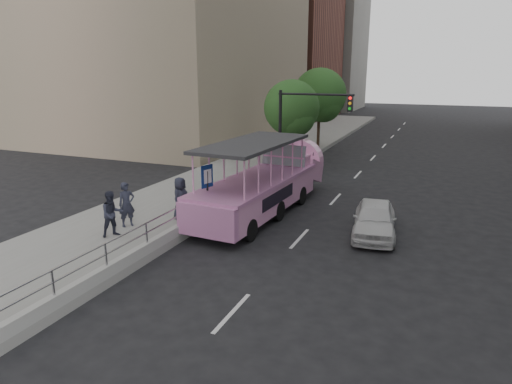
{
  "coord_description": "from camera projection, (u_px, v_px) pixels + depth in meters",
  "views": [
    {
      "loc": [
        5.81,
        -11.83,
        6.28
      ],
      "look_at": [
        -0.56,
        3.38,
        1.85
      ],
      "focal_mm": 32.0,
      "sensor_mm": 36.0,
      "label": 1
    }
  ],
  "objects": [
    {
      "name": "guardrail",
      "position": [
        178.0,
        212.0,
        16.99
      ],
      "size": [
        0.07,
        22.0,
        0.71
      ],
      "color": "#AAABAF",
      "rests_on": "kerb_wall"
    },
    {
      "name": "pedestrian_far",
      "position": [
        180.0,
        198.0,
        18.74
      ],
      "size": [
        0.57,
        0.87,
        1.76
      ],
      "primitive_type": "imported",
      "rotation": [
        0.0,
        0.0,
        1.59
      ],
      "color": "#212331",
      "rests_on": "sidewalk"
    },
    {
      "name": "sidewalk",
      "position": [
        216.0,
        184.0,
        25.35
      ],
      "size": [
        5.5,
        80.0,
        0.3
      ],
      "primitive_type": "cube",
      "color": "gray",
      "rests_on": "ground"
    },
    {
      "name": "parking_sign",
      "position": [
        208.0,
        190.0,
        17.81
      ],
      "size": [
        0.2,
        0.6,
        2.73
      ],
      "color": "black",
      "rests_on": "ground"
    },
    {
      "name": "street_tree_near",
      "position": [
        293.0,
        110.0,
        28.77
      ],
      "size": [
        3.52,
        3.52,
        5.72
      ],
      "color": "#342118",
      "rests_on": "ground"
    },
    {
      "name": "midrise_stone_b",
      "position": [
        312.0,
        46.0,
        74.72
      ],
      "size": [
        16.0,
        14.0,
        20.0
      ],
      "primitive_type": "cube",
      "color": "gray",
      "rests_on": "ground"
    },
    {
      "name": "street_tree_far",
      "position": [
        321.0,
        97.0,
        33.91
      ],
      "size": [
        3.97,
        3.97,
        6.45
      ],
      "color": "#342118",
      "rests_on": "ground"
    },
    {
      "name": "pedestrian_mid",
      "position": [
        112.0,
        214.0,
        16.74
      ],
      "size": [
        1.0,
        1.06,
        1.72
      ],
      "primitive_type": "imported",
      "rotation": [
        0.0,
        0.0,
        1.02
      ],
      "color": "#212331",
      "rests_on": "sidewalk"
    },
    {
      "name": "pedestrian_near",
      "position": [
        127.0,
        204.0,
        17.83
      ],
      "size": [
        0.71,
        0.78,
        1.78
      ],
      "primitive_type": "imported",
      "rotation": [
        0.0,
        0.0,
        1.0
      ],
      "color": "#212331",
      "rests_on": "sidewalk"
    },
    {
      "name": "ground",
      "position": [
        231.0,
        276.0,
        14.34
      ],
      "size": [
        160.0,
        160.0,
        0.0
      ],
      "primitive_type": "plane",
      "color": "black"
    },
    {
      "name": "duck_boat",
      "position": [
        266.0,
        184.0,
        20.79
      ],
      "size": [
        3.04,
        10.25,
        3.36
      ],
      "color": "black",
      "rests_on": "ground"
    },
    {
      "name": "traffic_signal",
      "position": [
        300.0,
        122.0,
        25.2
      ],
      "size": [
        4.2,
        0.32,
        5.2
      ],
      "color": "black",
      "rests_on": "ground"
    },
    {
      "name": "midrise_brick",
      "position": [
        265.0,
        17.0,
        60.44
      ],
      "size": [
        18.0,
        16.0,
        26.0
      ],
      "primitive_type": "cube",
      "color": "brown",
      "rests_on": "ground"
    },
    {
      "name": "kerb_wall",
      "position": [
        179.0,
        229.0,
        17.16
      ],
      "size": [
        0.24,
        30.0,
        0.36
      ],
      "primitive_type": "cube",
      "color": "gray",
      "rests_on": "sidewalk"
    },
    {
      "name": "car",
      "position": [
        374.0,
        219.0,
        17.72
      ],
      "size": [
        2.09,
        4.13,
        1.35
      ],
      "primitive_type": "imported",
      "rotation": [
        0.0,
        0.0,
        0.13
      ],
      "color": "silver",
      "rests_on": "ground"
    }
  ]
}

